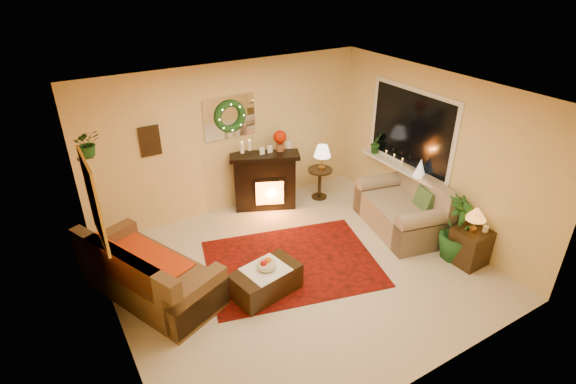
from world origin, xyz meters
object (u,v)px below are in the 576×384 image
fireplace (265,180)px  side_table_round (320,182)px  sofa (149,267)px  end_table_square (470,247)px  loveseat (401,206)px  coffee_table (266,280)px

fireplace → side_table_round: 1.09m
side_table_round → sofa: bearing=-163.1°
fireplace → side_table_round: fireplace is taller
side_table_round → end_table_square: bearing=-75.0°
end_table_square → fireplace: bearing=120.7°
loveseat → side_table_round: (-0.55, 1.57, -0.10)m
sofa → end_table_square: 4.58m
fireplace → coffee_table: 2.38m
loveseat → coffee_table: size_ratio=1.76×
sofa → fireplace: (2.44, 1.28, 0.12)m
coffee_table → end_table_square: bearing=-28.5°
loveseat → sofa: bearing=-174.4°
loveseat → end_table_square: bearing=-68.1°
loveseat → coffee_table: (-2.71, -0.29, -0.21)m
sofa → coffee_table: sofa is taller
side_table_round → coffee_table: size_ratio=0.64×
sofa → loveseat: 4.06m
end_table_square → sofa: bearing=157.6°
fireplace → loveseat: size_ratio=0.66×
fireplace → end_table_square: bearing=-35.1°
fireplace → loveseat: fireplace is taller
side_table_round → end_table_square: 2.91m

